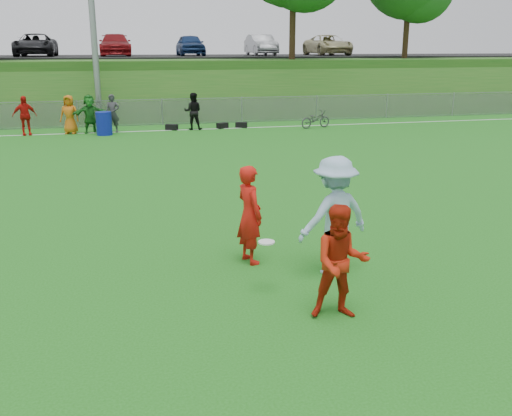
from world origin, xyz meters
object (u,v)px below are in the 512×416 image
object	(u,v)px
player_red_center	(341,262)
recycling_bin	(104,123)
frisbee	(267,242)
player_blue	(334,216)
bicycle	(315,119)
player_red_left	(250,215)

from	to	relation	value
player_red_center	recycling_bin	xyz separation A→B (m)	(-3.52, 18.76, -0.33)
player_red_center	frisbee	size ratio (longest dim) A/B	6.41
player_blue	frisbee	size ratio (longest dim) A/B	7.82
player_blue	bicycle	world-z (taller)	player_blue
frisbee	recycling_bin	size ratio (longest dim) A/B	0.26
player_red_center	bicycle	distance (m)	19.71
recycling_bin	player_red_left	bearing A→B (deg)	-80.42
player_red_left	recycling_bin	xyz separation A→B (m)	(-2.76, 16.34, -0.38)
player_blue	bicycle	size ratio (longest dim) A/B	1.29
player_red_center	bicycle	bearing A→B (deg)	83.12
recycling_bin	bicycle	world-z (taller)	recycling_bin
bicycle	player_red_left	bearing A→B (deg)	140.93
frisbee	player_red_center	bearing A→B (deg)	-52.77
recycling_bin	bicycle	bearing A→B (deg)	-0.36
player_red_center	frisbee	world-z (taller)	player_red_center
player_red_left	player_red_center	xyz separation A→B (m)	(0.76, -2.42, -0.05)
player_red_center	frisbee	xyz separation A→B (m)	(-0.81, 1.06, 0.01)
recycling_bin	bicycle	size ratio (longest dim) A/B	0.64
player_red_center	bicycle	xyz separation A→B (m)	(6.20, 18.70, -0.42)
bicycle	player_blue	bearing A→B (deg)	145.68
player_red_center	recycling_bin	distance (m)	19.09
frisbee	bicycle	world-z (taller)	frisbee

